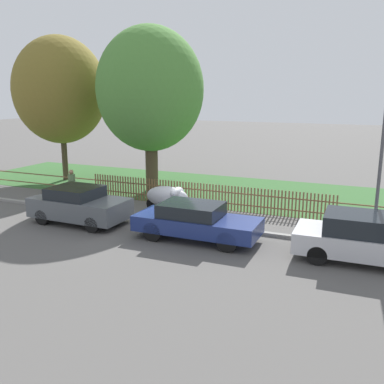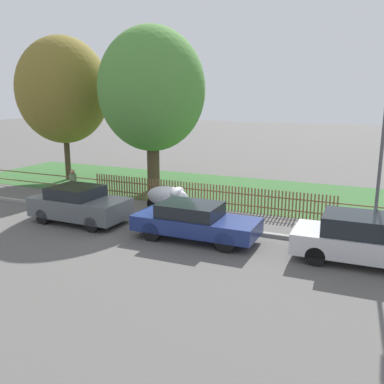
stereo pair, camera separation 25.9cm
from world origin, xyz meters
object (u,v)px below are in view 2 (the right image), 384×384
(parked_car_silver_hatchback, at_px, (79,204))
(tree_behind_motorcycle, at_px, (152,90))
(covered_motorcycle, at_px, (169,197))
(tree_nearest_kerb, at_px, (63,90))
(street_lamp, at_px, (383,133))
(parked_car_navy_estate, at_px, (361,239))
(pedestrian_near_fence, at_px, (73,184))
(parked_car_black_saloon, at_px, (195,221))

(parked_car_silver_hatchback, distance_m, tree_behind_motorcycle, 7.43)
(covered_motorcycle, xyz_separation_m, tree_behind_motorcycle, (-2.58, 3.30, 4.41))
(covered_motorcycle, height_order, tree_behind_motorcycle, tree_behind_motorcycle)
(tree_nearest_kerb, height_order, street_lamp, tree_nearest_kerb)
(covered_motorcycle, relative_size, street_lamp, 0.34)
(parked_car_silver_hatchback, height_order, parked_car_navy_estate, parked_car_navy_estate)
(street_lamp, bearing_deg, tree_nearest_kerb, 164.03)
(covered_motorcycle, xyz_separation_m, tree_nearest_kerb, (-8.60, 3.88, 4.40))
(parked_car_silver_hatchback, xyz_separation_m, covered_motorcycle, (2.48, 2.72, -0.05))
(pedestrian_near_fence, relative_size, street_lamp, 0.26)
(parked_car_black_saloon, height_order, tree_behind_motorcycle, tree_behind_motorcycle)
(parked_car_silver_hatchback, xyz_separation_m, tree_behind_motorcycle, (-0.10, 6.02, 4.35))
(parked_car_silver_hatchback, bearing_deg, parked_car_navy_estate, 1.86)
(tree_nearest_kerb, relative_size, street_lamp, 1.35)
(tree_nearest_kerb, xyz_separation_m, street_lamp, (16.61, -4.75, -1.36))
(covered_motorcycle, bearing_deg, tree_behind_motorcycle, 129.25)
(parked_car_black_saloon, bearing_deg, parked_car_silver_hatchback, 179.53)
(parked_car_silver_hatchback, height_order, tree_behind_motorcycle, tree_behind_motorcycle)
(covered_motorcycle, height_order, tree_nearest_kerb, tree_nearest_kerb)
(parked_car_black_saloon, height_order, tree_nearest_kerb, tree_nearest_kerb)
(covered_motorcycle, relative_size, pedestrian_near_fence, 1.29)
(parked_car_black_saloon, height_order, pedestrian_near_fence, pedestrian_near_fence)
(parked_car_navy_estate, bearing_deg, tree_behind_motorcycle, 149.03)
(parked_car_silver_hatchback, relative_size, parked_car_navy_estate, 0.94)
(parked_car_black_saloon, bearing_deg, covered_motorcycle, 130.99)
(tree_behind_motorcycle, relative_size, street_lamp, 1.37)
(street_lamp, bearing_deg, tree_behind_motorcycle, 158.51)
(parked_car_navy_estate, bearing_deg, parked_car_black_saloon, -179.60)
(parked_car_silver_hatchback, xyz_separation_m, parked_car_black_saloon, (4.89, -0.00, -0.05))
(covered_motorcycle, bearing_deg, parked_car_black_saloon, -47.42)
(street_lamp, bearing_deg, covered_motorcycle, 173.77)
(parked_car_navy_estate, height_order, covered_motorcycle, parked_car_navy_estate)
(parked_car_black_saloon, relative_size, parked_car_navy_estate, 1.06)
(covered_motorcycle, bearing_deg, pedestrian_near_fence, -174.28)
(parked_car_silver_hatchback, bearing_deg, tree_behind_motorcycle, 91.94)
(tree_nearest_kerb, xyz_separation_m, pedestrian_near_fence, (3.90, -4.25, -4.19))
(tree_behind_motorcycle, bearing_deg, pedestrian_near_fence, -120.00)
(parked_car_silver_hatchback, distance_m, pedestrian_near_fence, 3.23)
(parked_car_silver_hatchback, distance_m, parked_car_navy_estate, 10.20)
(parked_car_navy_estate, relative_size, pedestrian_near_fence, 2.62)
(parked_car_black_saloon, distance_m, pedestrian_near_fence, 7.49)
(tree_behind_motorcycle, height_order, pedestrian_near_fence, tree_behind_motorcycle)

